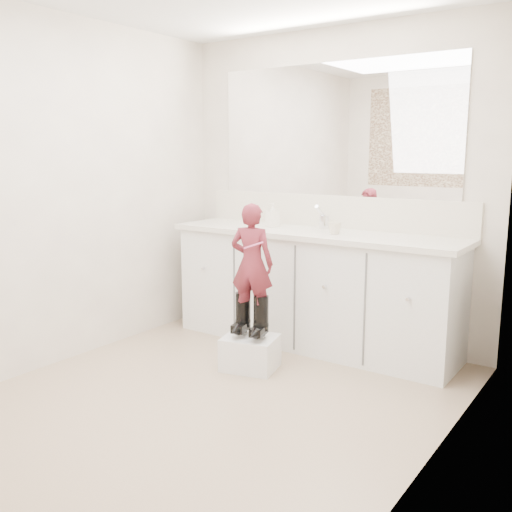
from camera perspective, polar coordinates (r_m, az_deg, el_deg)
The scene contains 16 objects.
floor at distance 3.57m, azimuth -4.31°, elevation -14.05°, with size 3.00×3.00×0.00m, color #937660.
wall_back at distance 4.52m, azimuth 7.63°, elevation 6.81°, with size 2.60×2.60×0.00m, color #BDAFA1.
wall_left at distance 4.21m, azimuth -18.50°, elevation 6.10°, with size 3.00×3.00×0.00m, color #BDAFA1.
wall_right at distance 2.64m, azimuth 17.84°, elevation 3.90°, with size 3.00×3.00×0.00m, color #BDAFA1.
vanity_cabinet at distance 4.40m, azimuth 5.74°, elevation -3.48°, with size 2.20×0.55×0.85m, color silver.
countertop at distance 4.30m, azimuth 5.75°, elevation 2.24°, with size 2.28×0.58×0.04m, color beige.
backsplash at distance 4.52m, azimuth 7.49°, elevation 4.46°, with size 2.28×0.03×0.25m, color beige.
mirror at distance 4.50m, azimuth 7.70°, elevation 12.39°, with size 2.00×0.02×1.00m, color white.
faucet at distance 4.43m, azimuth 6.81°, elevation 3.38°, with size 0.08×0.08×0.10m, color silver.
cup at distance 4.15m, azimuth 7.89°, elevation 2.80°, with size 0.10×0.10×0.09m, color beige.
soap_bottle at distance 4.51m, azimuth 1.66°, elevation 4.15°, with size 0.09×0.09×0.19m, color white.
step_stool at distance 3.98m, azimuth -0.58°, elevation -9.64°, with size 0.36×0.30×0.23m, color silver.
boot_left at distance 3.95m, azimuth -1.31°, elevation -5.77°, with size 0.11×0.20×0.30m, color black, non-canonical shape.
boot_right at distance 3.87m, azimuth 0.50°, elevation -6.13°, with size 0.11×0.20×0.30m, color black, non-canonical shape.
toddler at distance 3.82m, azimuth -0.42°, elevation -0.77°, with size 0.30×0.20×0.82m, color #9A2F40.
toothbrush at distance 3.69m, azimuth -0.25°, elevation 1.07°, with size 0.01×0.01×0.14m, color #D15186.
Camera 1 is at (2.06, -2.51, 1.48)m, focal length 40.00 mm.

